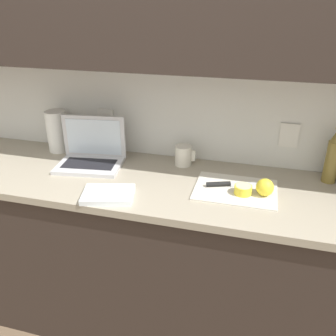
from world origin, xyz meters
The scene contains 12 objects.
ground_plane centered at (0.00, 0.00, 0.00)m, with size 12.00×12.00×0.00m, color brown.
wall_back centered at (0.00, 0.23, 1.56)m, with size 5.20×0.38×2.60m.
counter_unit centered at (-0.02, 0.00, 0.47)m, with size 2.40×0.60×0.92m.
laptop centered at (-0.26, 0.09, 0.98)m, with size 0.35×0.27×0.24m.
cutting_board centered at (0.49, 0.00, 0.92)m, with size 0.36×0.28×0.01m, color silver.
knife centered at (0.44, 0.02, 0.94)m, with size 0.26×0.12×0.02m.
lemon_half_cut centered at (0.52, -0.03, 0.95)m, with size 0.08×0.08×0.04m.
lemon_whole_beside centered at (0.61, -0.02, 0.97)m, with size 0.08×0.08×0.08m.
bottle_green_soda centered at (0.90, 0.21, 1.05)m, with size 0.06×0.06×0.28m.
measuring_cup centered at (0.20, 0.21, 0.97)m, with size 0.11×0.09×0.10m.
paper_towel_roll centered at (-0.52, 0.21, 1.03)m, with size 0.11×0.11×0.23m.
dish_towel centered at (-0.04, -0.20, 0.93)m, with size 0.22×0.16×0.02m, color white.
Camera 1 is at (0.56, -1.43, 1.70)m, focal length 38.00 mm.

